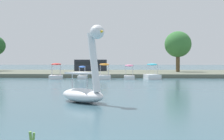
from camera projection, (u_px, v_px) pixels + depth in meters
shore_bank_far at (125, 73)px, 45.98m from camera, size 122.99×21.64×0.42m
swan_boat at (85, 85)px, 13.68m from camera, size 2.57×2.58×3.23m
pedal_boat_cyan at (152, 75)px, 33.19m from camera, size 1.74×2.57×1.60m
pedal_boat_pink at (129, 75)px, 32.93m from camera, size 1.08×1.75×1.49m
pedal_boat_orange at (104, 75)px, 32.98m from camera, size 1.43×2.02×1.61m
pedal_boat_blue at (82, 75)px, 33.51m from camera, size 1.07×1.81×1.35m
pedal_boat_red at (56, 74)px, 33.56m from camera, size 1.71×2.45×1.62m
tree_broadleaf_right at (178, 44)px, 44.36m from camera, size 4.34×4.33×5.57m
parked_van at (90, 65)px, 48.81m from camera, size 5.09×2.67×1.71m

